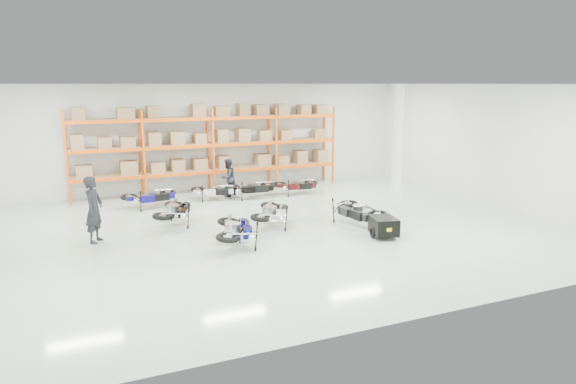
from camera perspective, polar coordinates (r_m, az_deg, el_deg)
name	(u,v)px	position (r m, az deg, el deg)	size (l,w,h in m)	color
room	(265,159)	(15.72, -2.55, 3.67)	(18.00, 18.00, 18.00)	#B0C4B1
pallet_rack	(210,138)	(21.83, -8.62, 5.90)	(11.28, 0.98, 3.62)	#F4560C
structural_column	(397,149)	(18.61, 12.07, 4.71)	(0.25, 0.25, 4.50)	white
moto_blue_centre	(236,226)	(14.56, -5.74, -3.73)	(0.87, 1.95, 1.19)	#070B4A
moto_silver_left	(273,209)	(16.47, -1.72, -1.86)	(0.84, 1.90, 1.16)	silver
moto_black_far_left	(175,207)	(17.08, -12.39, -1.66)	(0.84, 1.88, 1.15)	black
moto_touring_right	(356,207)	(16.81, 7.59, -1.65)	(0.86, 1.93, 1.18)	black
trailer	(384,226)	(15.56, 10.58, -3.74)	(0.87, 1.51, 0.61)	black
moto_back_a	(150,193)	(19.60, -15.06, -0.15)	(0.79, 1.77, 1.08)	navy
moto_back_b	(214,188)	(20.41, -8.21, 0.45)	(0.70, 1.58, 0.96)	silver
moto_back_c	(251,185)	(20.57, -4.08, 0.80)	(0.79, 1.77, 1.08)	black
moto_back_d	(296,182)	(21.23, 0.95, 1.07)	(0.73, 1.64, 1.00)	#3F0C0E
person_left	(94,210)	(15.76, -20.75, -1.83)	(0.71, 0.46, 1.94)	black
person_back	(228,178)	(20.99, -6.70, 1.61)	(0.75, 0.58, 1.54)	black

